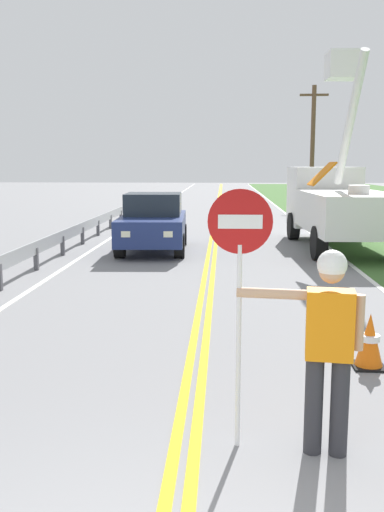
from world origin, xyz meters
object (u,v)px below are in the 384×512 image
Objects in this scene: oncoming_sedan_nearest at (153,223)px; flagger_worker at (328,340)px; stop_sign_paddle at (240,261)px; utility_bucket_truck at (337,201)px; utility_pole_mid at (313,143)px; traffic_cone_lead at (369,342)px.

flagger_worker is at bearing -75.91° from oncoming_sedan_nearest.
utility_bucket_truck is (3.35, 12.94, -0.28)m from stop_sign_paddle.
flagger_worker is at bearing -101.23° from utility_bucket_truck.
utility_bucket_truck is at bearing -96.33° from utility_pole_mid.
traffic_cone_lead is (-1.65, -10.82, -1.09)m from utility_bucket_truck.
traffic_cone_lead is at bearing -97.16° from utility_pole_mid.
utility_pole_mid is (4.76, 32.65, 2.89)m from flagger_worker.
oncoming_sedan_nearest reaches higher than traffic_cone_lead.
utility_bucket_truck reaches higher than flagger_worker.
oncoming_sedan_nearest is at bearing 112.10° from traffic_cone_lead.
flagger_worker is 0.78× the size of stop_sign_paddle.
utility_bucket_truck is 0.92× the size of utility_pole_mid.
oncoming_sedan_nearest is 10.45m from traffic_cone_lead.
stop_sign_paddle reaches higher than traffic_cone_lead.
utility_pole_mid is at bearing 81.70° from flagger_worker.
traffic_cone_lead is (0.94, 2.22, -0.71)m from flagger_worker.
traffic_cone_lead is (-3.82, -30.43, -3.60)m from utility_pole_mid.
utility_bucket_truck is at bearing 11.69° from oncoming_sedan_nearest.
flagger_worker is 13.30m from utility_bucket_truck.
stop_sign_paddle is 0.34× the size of utility_bucket_truck.
stop_sign_paddle is (-0.76, 0.10, 0.66)m from flagger_worker.
utility_pole_mid is at bearing 69.54° from oncoming_sedan_nearest.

